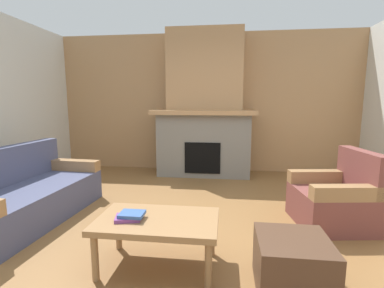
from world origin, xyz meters
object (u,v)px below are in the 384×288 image
(fireplace, at_px, (204,113))
(coffee_table, at_px, (158,224))
(armchair, at_px, (336,199))
(couch, at_px, (25,196))
(ottoman, at_px, (292,264))

(fireplace, xyz_separation_m, coffee_table, (-0.14, -3.14, -0.79))
(fireplace, xyz_separation_m, armchair, (1.66, -2.09, -0.87))
(fireplace, bearing_deg, couch, -128.59)
(couch, relative_size, ottoman, 3.55)
(couch, bearing_deg, ottoman, -17.77)
(armchair, bearing_deg, couch, -175.09)
(armchair, height_order, coffee_table, armchair)
(couch, distance_m, ottoman, 2.97)
(armchair, relative_size, ottoman, 1.65)
(armchair, height_order, ottoman, armchair)
(couch, distance_m, coffee_table, 1.93)
(armchair, bearing_deg, fireplace, 128.39)
(fireplace, relative_size, couch, 1.46)
(armchair, xyz_separation_m, ottoman, (-0.74, -1.21, -0.09))
(coffee_table, bearing_deg, couch, 157.32)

